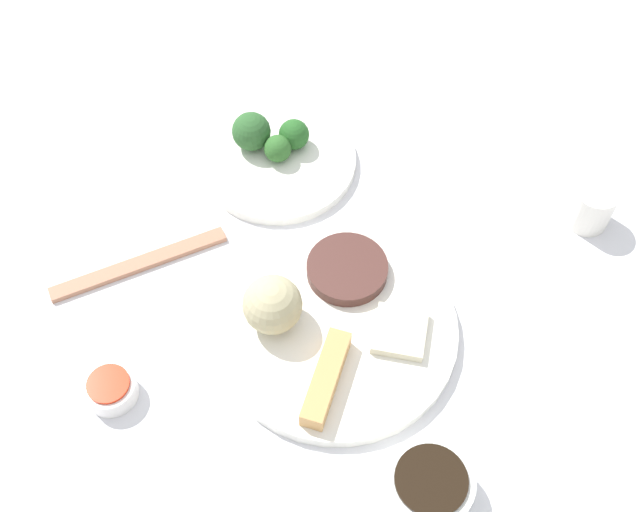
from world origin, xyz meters
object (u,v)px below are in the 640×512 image
broccoli_plate (278,161)px  teacup (592,206)px  sauce_ramekin_sweet_and_sour (111,390)px  soy_sauce_bowl (429,487)px  main_plate (336,329)px  chopsticks_pair (139,264)px

broccoli_plate → teacup: (0.40, -0.14, 0.02)m
sauce_ramekin_sweet_and_sour → soy_sauce_bowl: bearing=-23.3°
broccoli_plate → soy_sauce_bowl: soy_sauce_bowl is taller
soy_sauce_bowl → sauce_ramekin_sweet_and_sour: (-0.34, 0.14, -0.01)m
main_plate → soy_sauce_bowl: bearing=-69.5°
main_plate → broccoli_plate: 0.28m
broccoli_plate → chopsticks_pair: bearing=-140.5°
main_plate → soy_sauce_bowl: (0.08, -0.20, 0.01)m
broccoli_plate → main_plate: bearing=-79.3°
soy_sauce_bowl → teacup: bearing=51.4°
broccoli_plate → chopsticks_pair: size_ratio=0.94×
sauce_ramekin_sweet_and_sour → chopsticks_pair: 0.18m
main_plate → sauce_ramekin_sweet_and_sour: bearing=-167.7°
main_plate → teacup: size_ratio=4.83×
broccoli_plate → soy_sauce_bowl: 0.49m
broccoli_plate → sauce_ramekin_sweet_and_sour: 0.39m
teacup → chopsticks_pair: 0.58m
soy_sauce_bowl → sauce_ramekin_sweet_and_sour: 0.37m
main_plate → sauce_ramekin_sweet_and_sour: (-0.26, -0.06, 0.01)m
chopsticks_pair → sauce_ramekin_sweet_and_sour: bearing=-97.7°
main_plate → chopsticks_pair: main_plate is taller
teacup → sauce_ramekin_sweet_and_sour: bearing=-162.4°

